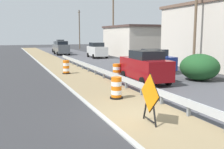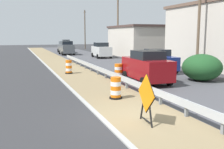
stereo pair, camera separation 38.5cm
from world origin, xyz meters
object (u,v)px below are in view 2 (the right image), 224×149
(car_trailing_near_lane, at_px, (158,61))
(traffic_barrel_nearest, at_px, (116,89))
(car_mid_far_lane, at_px, (101,50))
(car_lead_far_lane, at_px, (146,67))
(car_lead_near_lane, at_px, (64,47))
(car_trailing_far_lane, at_px, (67,48))
(utility_pole_near, at_px, (199,21))
(traffic_barrel_mid, at_px, (69,67))
(utility_pole_mid, at_px, (118,25))
(traffic_barrel_close, at_px, (119,72))
(utility_pole_far, at_px, (85,29))
(warning_sign_diamond, at_px, (146,96))
(car_distant_a, at_px, (66,44))

(car_trailing_near_lane, bearing_deg, traffic_barrel_nearest, -39.86)
(car_mid_far_lane, bearing_deg, car_lead_far_lane, -7.10)
(car_lead_far_lane, bearing_deg, car_lead_near_lane, 1.53)
(car_trailing_far_lane, height_order, utility_pole_near, utility_pole_near)
(traffic_barrel_mid, relative_size, utility_pole_mid, 0.12)
(traffic_barrel_close, height_order, utility_pole_far, utility_pole_far)
(traffic_barrel_nearest, distance_m, utility_pole_near, 13.17)
(car_lead_near_lane, height_order, car_trailing_far_lane, car_trailing_far_lane)
(car_trailing_near_lane, xyz_separation_m, car_lead_far_lane, (-3.29, -4.18, 0.10))
(car_trailing_far_lane, xyz_separation_m, utility_pole_far, (7.20, 15.85, 3.40))
(car_trailing_far_lane, xyz_separation_m, utility_pole_near, (7.24, -23.82, 3.29))
(car_trailing_near_lane, bearing_deg, traffic_barrel_close, -65.85)
(car_trailing_far_lane, xyz_separation_m, utility_pole_mid, (7.09, -4.84, 3.65))
(warning_sign_diamond, height_order, car_distant_a, car_distant_a)
(car_trailing_near_lane, height_order, car_distant_a, car_distant_a)
(car_lead_near_lane, height_order, car_mid_far_lane, car_mid_far_lane)
(car_trailing_near_lane, bearing_deg, utility_pole_mid, 171.29)
(car_lead_near_lane, height_order, car_distant_a, car_distant_a)
(traffic_barrel_close, xyz_separation_m, car_trailing_near_lane, (4.40, 1.81, 0.51))
(car_lead_far_lane, distance_m, utility_pole_mid, 23.70)
(car_mid_far_lane, height_order, utility_pole_near, utility_pole_near)
(car_lead_near_lane, bearing_deg, traffic_barrel_mid, 172.26)
(car_mid_far_lane, bearing_deg, warning_sign_diamond, -12.53)
(car_lead_far_lane, height_order, car_trailing_far_lane, car_trailing_far_lane)
(traffic_barrel_mid, xyz_separation_m, car_mid_far_lane, (7.37, 13.93, 0.56))
(traffic_barrel_close, height_order, car_lead_near_lane, car_lead_near_lane)
(traffic_barrel_nearest, distance_m, traffic_barrel_close, 6.44)
(car_distant_a, bearing_deg, utility_pole_near, 6.76)
(traffic_barrel_mid, relative_size, utility_pole_far, 0.13)
(traffic_barrel_close, distance_m, car_lead_far_lane, 2.69)
(traffic_barrel_close, xyz_separation_m, car_mid_far_lane, (4.30, 17.56, 0.58))
(car_lead_near_lane, bearing_deg, car_lead_far_lane, -178.76)
(car_lead_near_lane, relative_size, car_trailing_near_lane, 1.07)
(traffic_barrel_nearest, relative_size, car_mid_far_lane, 0.25)
(traffic_barrel_close, xyz_separation_m, utility_pole_far, (7.89, 40.76, 4.02))
(warning_sign_diamond, bearing_deg, traffic_barrel_mid, -85.29)
(warning_sign_diamond, relative_size, traffic_barrel_mid, 1.65)
(traffic_barrel_mid, bearing_deg, car_lead_far_lane, -55.28)
(utility_pole_near, bearing_deg, car_trailing_far_lane, 106.90)
(traffic_barrel_close, relative_size, car_trailing_far_lane, 0.24)
(warning_sign_diamond, xyz_separation_m, car_trailing_near_lane, (7.22, 11.70, -0.03))
(car_distant_a, xyz_separation_m, utility_pole_mid, (3.49, -24.89, 3.73))
(car_mid_far_lane, distance_m, utility_pole_near, 17.20)
(utility_pole_mid, relative_size, utility_pole_far, 1.06)
(traffic_barrel_mid, distance_m, car_mid_far_lane, 15.76)
(car_trailing_near_lane, relative_size, car_trailing_far_lane, 0.95)
(car_trailing_far_lane, bearing_deg, traffic_barrel_mid, 170.45)
(car_trailing_near_lane, distance_m, car_trailing_far_lane, 23.39)
(car_trailing_near_lane, height_order, utility_pole_mid, utility_pole_mid)
(traffic_barrel_mid, height_order, car_lead_near_lane, car_lead_near_lane)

